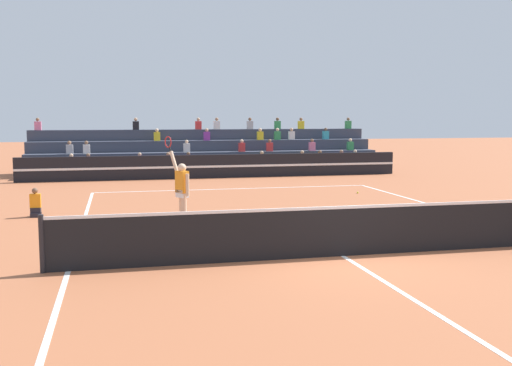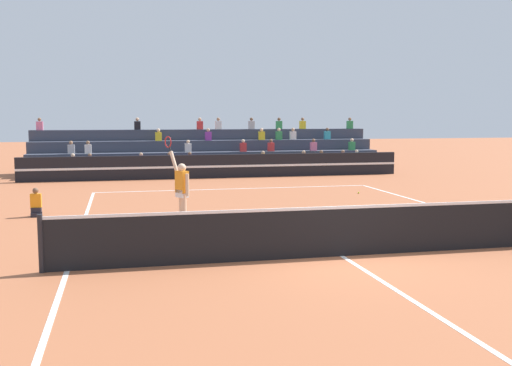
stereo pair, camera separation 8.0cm
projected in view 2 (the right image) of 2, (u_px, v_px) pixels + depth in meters
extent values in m
plane|color=#AD603D|center=(342.00, 256.00, 12.49)|extent=(120.00, 120.00, 0.00)
cube|color=white|center=(235.00, 189.00, 24.02)|extent=(11.00, 0.10, 0.01)
cube|color=white|center=(67.00, 271.00, 11.28)|extent=(0.10, 23.80, 0.01)
cube|color=white|center=(268.00, 209.00, 18.72)|extent=(8.25, 0.10, 0.01)
cube|color=white|center=(342.00, 256.00, 12.49)|extent=(0.10, 12.85, 0.01)
cylinder|color=black|center=(41.00, 244.00, 11.12)|extent=(0.10, 0.10, 1.10)
cube|color=black|center=(342.00, 233.00, 12.43)|extent=(11.90, 0.02, 1.00)
cube|color=white|center=(343.00, 207.00, 12.37)|extent=(11.90, 0.04, 0.06)
cube|color=black|center=(217.00, 166.00, 28.28)|extent=(18.00, 0.24, 1.10)
cube|color=white|center=(218.00, 166.00, 28.15)|extent=(18.00, 0.02, 0.10)
cube|color=#383D4C|center=(213.00, 170.00, 29.54)|extent=(17.79, 0.95, 0.55)
cube|color=purple|center=(343.00, 158.00, 30.80)|extent=(0.32, 0.22, 0.44)
sphere|color=#9E7051|center=(343.00, 152.00, 30.77)|extent=(0.18, 0.18, 0.18)
cube|color=#B2B2B7|center=(73.00, 162.00, 27.86)|extent=(0.32, 0.22, 0.44)
sphere|color=beige|center=(73.00, 155.00, 27.83)|extent=(0.18, 0.18, 0.18)
cube|color=purple|center=(141.00, 161.00, 28.55)|extent=(0.32, 0.22, 0.44)
sphere|color=tan|center=(141.00, 154.00, 28.52)|extent=(0.18, 0.18, 0.18)
cube|color=pink|center=(169.00, 161.00, 28.85)|extent=(0.32, 0.22, 0.44)
sphere|color=#9E7051|center=(169.00, 154.00, 28.81)|extent=(0.18, 0.18, 0.18)
cube|color=purple|center=(90.00, 162.00, 28.03)|extent=(0.32, 0.22, 0.44)
sphere|color=brown|center=(90.00, 155.00, 27.99)|extent=(0.18, 0.18, 0.18)
cube|color=orange|center=(304.00, 158.00, 30.34)|extent=(0.32, 0.22, 0.44)
sphere|color=tan|center=(304.00, 152.00, 30.30)|extent=(0.18, 0.18, 0.18)
cube|color=orange|center=(321.00, 158.00, 30.55)|extent=(0.32, 0.22, 0.44)
sphere|color=brown|center=(321.00, 152.00, 30.51)|extent=(0.18, 0.18, 0.18)
cube|color=yellow|center=(263.00, 159.00, 29.87)|extent=(0.32, 0.22, 0.44)
sphere|color=tan|center=(263.00, 153.00, 29.84)|extent=(0.18, 0.18, 0.18)
cube|color=purple|center=(190.00, 160.00, 29.06)|extent=(0.32, 0.22, 0.44)
sphere|color=brown|center=(190.00, 154.00, 29.03)|extent=(0.18, 0.18, 0.18)
cube|color=teal|center=(357.00, 158.00, 30.97)|extent=(0.32, 0.22, 0.44)
sphere|color=beige|center=(357.00, 151.00, 30.93)|extent=(0.18, 0.18, 0.18)
cube|color=#383D4C|center=(210.00, 163.00, 30.43)|extent=(17.79, 0.95, 1.10)
cube|color=silver|center=(88.00, 149.00, 28.86)|extent=(0.32, 0.22, 0.44)
sphere|color=brown|center=(88.00, 143.00, 28.83)|extent=(0.18, 0.18, 0.18)
cube|color=red|center=(243.00, 147.00, 30.55)|extent=(0.32, 0.22, 0.44)
sphere|color=beige|center=(243.00, 141.00, 30.51)|extent=(0.18, 0.18, 0.18)
cube|color=#B2B2B7|center=(71.00, 149.00, 28.69)|extent=(0.32, 0.22, 0.44)
sphere|color=#9E7051|center=(71.00, 143.00, 28.66)|extent=(0.18, 0.18, 0.18)
cube|color=silver|center=(188.00, 148.00, 29.93)|extent=(0.32, 0.22, 0.44)
sphere|color=beige|center=(188.00, 142.00, 29.89)|extent=(0.18, 0.18, 0.18)
cube|color=#338C4C|center=(352.00, 146.00, 31.85)|extent=(0.32, 0.22, 0.44)
sphere|color=beige|center=(352.00, 140.00, 31.82)|extent=(0.18, 0.18, 0.18)
cube|color=pink|center=(313.00, 146.00, 31.38)|extent=(0.32, 0.22, 0.44)
sphere|color=brown|center=(314.00, 140.00, 31.34)|extent=(0.18, 0.18, 0.18)
cube|color=red|center=(271.00, 147.00, 30.87)|extent=(0.32, 0.22, 0.44)
sphere|color=brown|center=(271.00, 141.00, 30.84)|extent=(0.18, 0.18, 0.18)
cube|color=#383D4C|center=(208.00, 156.00, 31.32)|extent=(17.79, 0.95, 1.65)
cube|color=yellow|center=(158.00, 137.00, 30.48)|extent=(0.32, 0.22, 0.44)
sphere|color=beige|center=(158.00, 130.00, 30.44)|extent=(0.18, 0.18, 0.18)
cube|color=teal|center=(327.00, 135.00, 32.48)|extent=(0.32, 0.22, 0.44)
sphere|color=brown|center=(327.00, 129.00, 32.44)|extent=(0.18, 0.18, 0.18)
cube|color=#338C4C|center=(279.00, 136.00, 31.88)|extent=(0.32, 0.22, 0.44)
sphere|color=beige|center=(279.00, 130.00, 31.85)|extent=(0.18, 0.18, 0.18)
cube|color=silver|center=(293.00, 136.00, 32.05)|extent=(0.32, 0.22, 0.44)
sphere|color=tan|center=(293.00, 130.00, 32.02)|extent=(0.18, 0.18, 0.18)
cube|color=purple|center=(208.00, 136.00, 31.04)|extent=(0.32, 0.22, 0.44)
sphere|color=tan|center=(208.00, 130.00, 31.01)|extent=(0.18, 0.18, 0.18)
cube|color=yellow|center=(262.00, 136.00, 31.67)|extent=(0.32, 0.22, 0.44)
sphere|color=beige|center=(262.00, 130.00, 31.64)|extent=(0.18, 0.18, 0.18)
cube|color=#383D4C|center=(205.00, 150.00, 32.21)|extent=(17.79, 0.95, 2.20)
cube|color=silver|center=(218.00, 125.00, 32.05)|extent=(0.32, 0.22, 0.44)
sphere|color=#9E7051|center=(218.00, 119.00, 32.02)|extent=(0.18, 0.18, 0.18)
cube|color=#338C4C|center=(350.00, 125.00, 33.71)|extent=(0.32, 0.22, 0.44)
sphere|color=brown|center=(350.00, 119.00, 33.67)|extent=(0.18, 0.18, 0.18)
cube|color=red|center=(200.00, 125.00, 31.84)|extent=(0.32, 0.22, 0.44)
sphere|color=tan|center=(200.00, 119.00, 31.80)|extent=(0.18, 0.18, 0.18)
cube|color=yellow|center=(303.00, 125.00, 33.09)|extent=(0.32, 0.22, 0.44)
sphere|color=brown|center=(303.00, 119.00, 33.06)|extent=(0.18, 0.18, 0.18)
cube|color=pink|center=(40.00, 126.00, 30.05)|extent=(0.32, 0.22, 0.44)
sphere|color=brown|center=(39.00, 119.00, 30.02)|extent=(0.18, 0.18, 0.18)
cube|color=#338C4C|center=(279.00, 125.00, 32.80)|extent=(0.32, 0.22, 0.44)
sphere|color=brown|center=(279.00, 119.00, 32.76)|extent=(0.18, 0.18, 0.18)
cube|color=#B2B2B7|center=(251.00, 125.00, 32.46)|extent=(0.32, 0.22, 0.44)
sphere|color=brown|center=(251.00, 119.00, 32.42)|extent=(0.18, 0.18, 0.18)
cube|color=black|center=(137.00, 125.00, 31.12)|extent=(0.32, 0.22, 0.44)
sphere|color=tan|center=(137.00, 119.00, 31.08)|extent=(0.18, 0.18, 0.18)
cube|color=black|center=(36.00, 214.00, 17.40)|extent=(0.28, 0.36, 0.12)
cube|color=black|center=(36.00, 210.00, 17.39)|extent=(0.28, 0.24, 0.18)
cube|color=orange|center=(36.00, 201.00, 17.36)|extent=(0.30, 0.18, 0.40)
sphere|color=brown|center=(35.00, 191.00, 17.33)|extent=(0.17, 0.17, 0.17)
cylinder|color=beige|center=(184.00, 213.00, 15.28)|extent=(0.14, 0.14, 0.90)
cylinder|color=beige|center=(182.00, 212.00, 15.49)|extent=(0.14, 0.14, 0.90)
cube|color=white|center=(182.00, 193.00, 15.31)|extent=(0.33, 0.38, 0.20)
cube|color=orange|center=(182.00, 182.00, 15.28)|extent=(0.34, 0.41, 0.56)
sphere|color=beige|center=(182.00, 168.00, 15.24)|extent=(0.22, 0.22, 0.22)
cube|color=white|center=(183.00, 229.00, 15.30)|extent=(0.29, 0.23, 0.09)
cube|color=white|center=(181.00, 227.00, 15.51)|extent=(0.29, 0.23, 0.09)
cylinder|color=beige|center=(187.00, 185.00, 15.10)|extent=(0.09, 0.09, 0.56)
cylinder|color=beige|center=(174.00, 162.00, 15.50)|extent=(0.25, 0.36, 0.57)
cylinder|color=black|center=(170.00, 148.00, 15.60)|extent=(0.09, 0.13, 0.21)
torus|color=#B21E1E|center=(168.00, 142.00, 15.64)|extent=(0.22, 0.38, 0.42)
sphere|color=#C6DB33|center=(359.00, 193.00, 22.58)|extent=(0.07, 0.07, 0.07)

